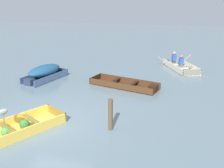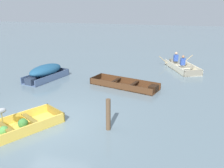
% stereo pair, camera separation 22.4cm
% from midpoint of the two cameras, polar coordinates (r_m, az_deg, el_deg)
% --- Properties ---
extents(ground_plane, '(80.00, 80.00, 0.00)m').
position_cam_midpoint_polar(ground_plane, '(9.42, -14.16, -8.39)').
color(ground_plane, slate).
extents(dinghy_yellow_foreground, '(2.52, 3.13, 0.38)m').
position_cam_midpoint_polar(dinghy_yellow_foreground, '(9.02, -20.70, -9.36)').
color(dinghy_yellow_foreground, '#E5BC47').
rests_on(dinghy_yellow_foreground, ground).
extents(skiff_dark_varnish_near_moored, '(3.69, 2.02, 0.33)m').
position_cam_midpoint_polar(skiff_dark_varnish_near_moored, '(12.69, 3.90, -0.25)').
color(skiff_dark_varnish_near_moored, '#4C2D19').
rests_on(skiff_dark_varnish_near_moored, ground).
extents(skiff_slate_blue_mid_moored, '(1.72, 2.85, 0.83)m').
position_cam_midpoint_polar(skiff_slate_blue_mid_moored, '(14.25, -14.53, 2.79)').
color(skiff_slate_blue_mid_moored, '#475B7F').
rests_on(skiff_slate_blue_mid_moored, ground).
extents(rowboat_cream_with_crew, '(2.72, 3.34, 0.93)m').
position_cam_midpoint_polar(rowboat_cream_with_crew, '(16.73, 15.85, 3.99)').
color(rowboat_cream_with_crew, beige).
rests_on(rowboat_cream_with_crew, ground).
extents(heron_on_dinghy, '(0.34, 0.41, 0.84)m').
position_cam_midpoint_polar(heron_on_dinghy, '(8.72, -23.46, -5.52)').
color(heron_on_dinghy, olive).
rests_on(heron_on_dinghy, dinghy_yellow_foreground).
extents(mooring_post, '(0.16, 0.16, 1.11)m').
position_cam_midpoint_polar(mooring_post, '(8.39, -0.09, -7.01)').
color(mooring_post, brown).
rests_on(mooring_post, ground).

